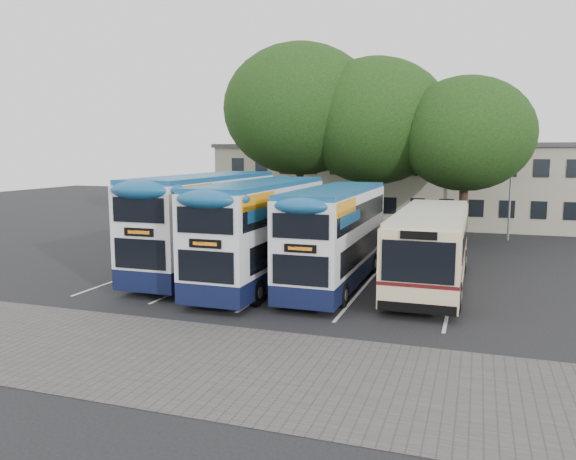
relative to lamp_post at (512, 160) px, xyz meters
The scene contains 12 objects.
ground 21.46m from the lamp_post, 106.72° to the right, with size 120.00×120.00×0.00m, color black.
paving_strip 26.71m from the lamp_post, 107.76° to the right, with size 40.00×6.00×0.01m, color #595654.
bay_lines 18.57m from the lamp_post, 123.08° to the right, with size 14.12×11.00×0.01m.
depot_building 9.43m from the lamp_post, 130.53° to the left, with size 32.40×8.40×6.20m.
lamp_post is the anchor object (origin of this frame).
tree_left 13.73m from the lamp_post, 169.45° to the right, with size 9.97×9.97×12.55m.
tree_mid 8.88m from the lamp_post, 165.20° to the right, with size 9.30×9.30×11.44m.
tree_right 4.52m from the lamp_post, 129.97° to the right, with size 7.83×7.83×9.94m.
bus_dd_left 20.31m from the lamp_post, 133.12° to the right, with size 2.64×10.88×4.53m.
bus_dd_mid 19.28m from the lamp_post, 123.54° to the right, with size 2.53×10.42×4.34m.
bus_dd_right 17.28m from the lamp_post, 115.95° to the right, with size 2.39×9.87×4.11m.
bus_single 14.96m from the lamp_post, 104.61° to the right, with size 2.73×10.73×3.20m.
Camera 1 is at (4.07, -17.91, 5.58)m, focal length 35.00 mm.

